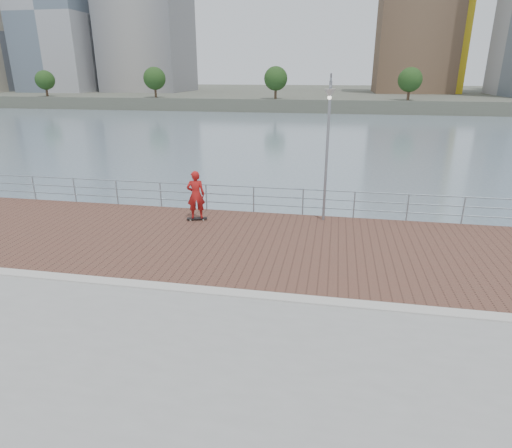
# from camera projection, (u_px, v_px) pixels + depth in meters

# --- Properties ---
(water) EXTENTS (400.00, 400.00, 0.00)m
(water) POSITION_uv_depth(u_px,v_px,m) (243.00, 358.00, 12.04)
(water) COLOR slate
(water) RESTS_ON ground
(brick_lane) EXTENTS (40.00, 6.80, 0.02)m
(brick_lane) POSITION_uv_depth(u_px,v_px,m) (264.00, 244.00, 14.69)
(brick_lane) COLOR brown
(brick_lane) RESTS_ON seawall
(curb) EXTENTS (40.00, 0.40, 0.06)m
(curb) POSITION_uv_depth(u_px,v_px,m) (242.00, 294.00, 11.35)
(curb) COLOR #B7B5AD
(curb) RESTS_ON seawall
(far_shore) EXTENTS (320.00, 95.00, 2.50)m
(far_shore) POSITION_uv_depth(u_px,v_px,m) (331.00, 94.00, 125.03)
(far_shore) COLOR #4C5142
(far_shore) RESTS_ON ground
(guardrail) EXTENTS (39.06, 0.06, 1.13)m
(guardrail) POSITION_uv_depth(u_px,v_px,m) (278.00, 198.00, 17.61)
(guardrail) COLOR #8C9EA8
(guardrail) RESTS_ON brick_lane
(street_lamp) EXTENTS (0.39, 1.13, 5.32)m
(street_lamp) POSITION_uv_depth(u_px,v_px,m) (328.00, 125.00, 15.42)
(street_lamp) COLOR gray
(street_lamp) RESTS_ON brick_lane
(skateboard) EXTENTS (0.82, 0.42, 0.09)m
(skateboard) POSITION_uv_depth(u_px,v_px,m) (197.00, 218.00, 16.99)
(skateboard) COLOR black
(skateboard) RESTS_ON brick_lane
(skateboarder) EXTENTS (0.80, 0.64, 1.92)m
(skateboarder) POSITION_uv_depth(u_px,v_px,m) (196.00, 195.00, 16.67)
(skateboarder) COLOR #AC1816
(skateboarder) RESTS_ON skateboard
(shoreline_trees) EXTENTS (169.24, 5.13, 6.85)m
(shoreline_trees) POSITION_uv_depth(u_px,v_px,m) (453.00, 79.00, 77.36)
(shoreline_trees) COLOR #473323
(shoreline_trees) RESTS_ON far_shore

